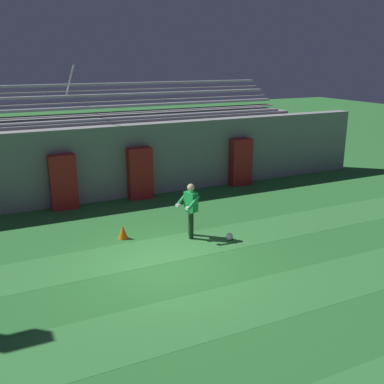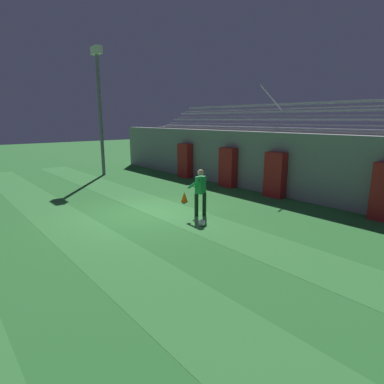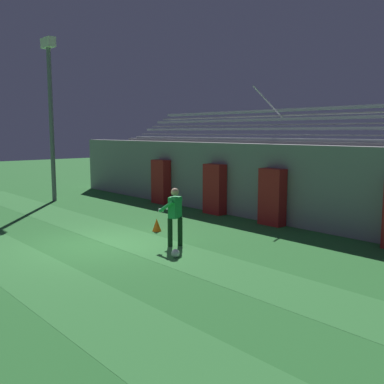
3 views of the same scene
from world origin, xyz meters
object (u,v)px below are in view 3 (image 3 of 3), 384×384
at_px(padding_pillar_gate_left, 215,189).
at_px(goalkeeper, 174,213).
at_px(floodlight_pole, 50,98).
at_px(padding_pillar_gate_right, 272,197).
at_px(soccer_ball, 175,253).
at_px(traffic_cone, 157,225).
at_px(padding_pillar_far_left, 161,182).

xyz_separation_m(padding_pillar_gate_left, goalkeeper, (2.92, -4.39, -0.03)).
bearing_deg(padding_pillar_gate_left, floodlight_pole, -155.72).
bearing_deg(floodlight_pole, padding_pillar_gate_right, 18.01).
xyz_separation_m(padding_pillar_gate_right, soccer_ball, (0.98, -5.12, -0.88)).
xyz_separation_m(padding_pillar_gate_left, traffic_cone, (1.04, -3.63, -0.78)).
relative_size(floodlight_pole, soccer_ball, 33.88).
xyz_separation_m(padding_pillar_far_left, floodlight_pole, (-3.91, -3.35, 3.77)).
relative_size(padding_pillar_gate_left, padding_pillar_far_left, 1.00).
xyz_separation_m(goalkeeper, soccer_ball, (0.94, -0.73, -0.84)).
xyz_separation_m(goalkeeper, traffic_cone, (-1.88, 0.77, -0.74)).
xyz_separation_m(padding_pillar_far_left, traffic_cone, (4.55, -3.63, -0.78)).
height_order(padding_pillar_far_left, floodlight_pole, floodlight_pole).
relative_size(padding_pillar_far_left, soccer_ball, 8.98).
distance_m(padding_pillar_gate_right, traffic_cone, 4.14).
xyz_separation_m(soccer_ball, traffic_cone, (-2.82, 1.50, 0.10)).
bearing_deg(padding_pillar_far_left, soccer_ball, -34.80).
distance_m(padding_pillar_gate_right, padding_pillar_far_left, 6.39).
xyz_separation_m(padding_pillar_gate_left, padding_pillar_far_left, (-3.51, 0.00, 0.00)).
distance_m(padding_pillar_far_left, soccer_ball, 9.02).
xyz_separation_m(padding_pillar_gate_right, traffic_cone, (-1.84, -3.63, -0.78)).
xyz_separation_m(padding_pillar_far_left, goalkeeper, (6.43, -4.39, -0.03)).
bearing_deg(soccer_ball, padding_pillar_gate_left, 126.99).
distance_m(padding_pillar_gate_left, goalkeeper, 5.28).
relative_size(padding_pillar_gate_left, goalkeeper, 1.18).
bearing_deg(soccer_ball, padding_pillar_far_left, 145.20).
bearing_deg(traffic_cone, padding_pillar_far_left, 141.44).
bearing_deg(padding_pillar_gate_right, soccer_ball, -79.17).
relative_size(soccer_ball, traffic_cone, 0.52).
distance_m(padding_pillar_far_left, goalkeeper, 7.79).
xyz_separation_m(padding_pillar_gate_left, soccer_ball, (3.86, -5.12, -0.88)).
relative_size(padding_pillar_gate_left, traffic_cone, 4.71).
height_order(padding_pillar_gate_left, floodlight_pole, floodlight_pole).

